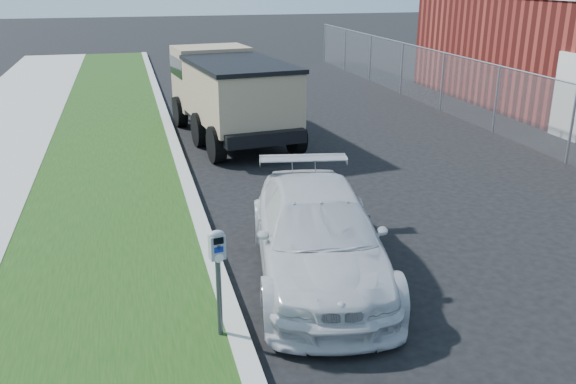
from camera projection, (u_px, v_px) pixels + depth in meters
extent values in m
plane|color=black|center=(398.00, 270.00, 8.91)|extent=(120.00, 120.00, 0.00)
cube|color=#97978E|center=(203.00, 231.00, 10.08)|extent=(0.25, 50.00, 0.15)
cube|color=#133A0F|center=(102.00, 242.00, 9.70)|extent=(3.00, 50.00, 0.13)
plane|color=slate|center=(496.00, 100.00, 16.42)|extent=(0.00, 30.00, 30.00)
cylinder|color=gray|center=(500.00, 66.00, 16.11)|extent=(0.04, 30.00, 0.04)
cylinder|color=gray|center=(572.00, 125.00, 13.69)|extent=(0.06, 0.06, 1.80)
cylinder|color=gray|center=(496.00, 100.00, 16.42)|extent=(0.06, 0.06, 1.80)
cylinder|color=gray|center=(442.00, 82.00, 19.15)|extent=(0.06, 0.06, 1.80)
cylinder|color=gray|center=(402.00, 69.00, 21.88)|extent=(0.06, 0.06, 1.80)
cylinder|color=gray|center=(370.00, 58.00, 24.61)|extent=(0.06, 0.06, 1.80)
cylinder|color=gray|center=(345.00, 50.00, 27.35)|extent=(0.06, 0.06, 1.80)
cylinder|color=gray|center=(325.00, 43.00, 30.08)|extent=(0.06, 0.06, 1.80)
cube|color=silver|center=(569.00, 97.00, 15.79)|extent=(0.08, 1.10, 2.20)
cylinder|color=#3F4247|center=(219.00, 298.00, 6.94)|extent=(0.07, 0.07, 0.96)
cube|color=gray|center=(217.00, 247.00, 6.73)|extent=(0.19, 0.14, 0.29)
ellipsoid|color=gray|center=(217.00, 235.00, 6.68)|extent=(0.20, 0.15, 0.11)
cube|color=black|center=(219.00, 241.00, 6.64)|extent=(0.11, 0.03, 0.08)
cube|color=navy|center=(219.00, 250.00, 6.68)|extent=(0.10, 0.02, 0.07)
cylinder|color=silver|center=(219.00, 258.00, 6.71)|extent=(0.10, 0.02, 0.11)
cube|color=#3F4247|center=(219.00, 247.00, 6.67)|extent=(0.04, 0.01, 0.05)
imported|color=silver|center=(317.00, 234.00, 8.59)|extent=(2.46, 4.54, 1.25)
cube|color=black|center=(232.00, 115.00, 15.88)|extent=(2.53, 5.66, 0.30)
cube|color=#927A5E|center=(212.00, 77.00, 17.36)|extent=(2.18, 1.77, 1.71)
cube|color=black|center=(211.00, 65.00, 17.25)|extent=(2.21, 1.79, 0.51)
cube|color=#927A5E|center=(240.00, 93.00, 15.04)|extent=(2.47, 3.81, 1.37)
cube|color=black|center=(239.00, 64.00, 14.81)|extent=(2.57, 3.91, 0.10)
cube|color=black|center=(206.00, 99.00, 18.33)|extent=(2.05, 0.38, 0.26)
cylinder|color=black|center=(180.00, 111.00, 17.25)|extent=(0.38, 0.88, 0.86)
cylinder|color=black|center=(246.00, 106.00, 17.93)|extent=(0.38, 0.88, 0.86)
cylinder|color=black|center=(200.00, 130.00, 15.23)|extent=(0.38, 0.88, 0.86)
cylinder|color=black|center=(273.00, 123.00, 15.91)|extent=(0.38, 0.88, 0.86)
cylinder|color=black|center=(216.00, 145.00, 13.88)|extent=(0.38, 0.88, 0.86)
cylinder|color=black|center=(296.00, 137.00, 14.57)|extent=(0.38, 0.88, 0.86)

